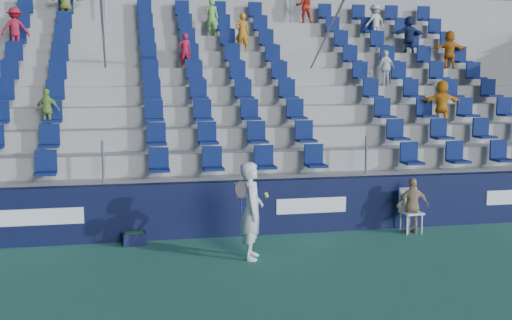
{
  "coord_description": "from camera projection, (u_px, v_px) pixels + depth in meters",
  "views": [
    {
      "loc": [
        -2.55,
        -10.45,
        3.46
      ],
      "look_at": [
        0.2,
        2.8,
        1.7
      ],
      "focal_mm": 45.0,
      "sensor_mm": 36.0,
      "label": 1
    }
  ],
  "objects": [
    {
      "name": "ground",
      "position": [
        278.0,
        278.0,
        11.11
      ],
      "size": [
        70.0,
        70.0,
        0.0
      ],
      "primitive_type": "plane",
      "color": "#2E6C56",
      "rests_on": "ground"
    },
    {
      "name": "sponsor_wall",
      "position": [
        244.0,
        208.0,
        14.09
      ],
      "size": [
        24.0,
        0.32,
        1.2
      ],
      "color": "black",
      "rests_on": "ground"
    },
    {
      "name": "grandstand",
      "position": [
        212.0,
        122.0,
        18.84
      ],
      "size": [
        24.0,
        8.17,
        6.63
      ],
      "color": "#A3A39E",
      "rests_on": "ground"
    },
    {
      "name": "tennis_player",
      "position": [
        252.0,
        211.0,
        12.18
      ],
      "size": [
        0.7,
        0.77,
        1.87
      ],
      "color": "silver",
      "rests_on": "ground"
    },
    {
      "name": "line_judge_chair",
      "position": [
        410.0,
        207.0,
        14.36
      ],
      "size": [
        0.47,
        0.48,
        0.99
      ],
      "color": "white",
      "rests_on": "ground"
    },
    {
      "name": "line_judge",
      "position": [
        413.0,
        206.0,
        14.2
      ],
      "size": [
        0.76,
        0.39,
        1.25
      ],
      "primitive_type": "imported",
      "rotation": [
        0.0,
        0.0,
        3.02
      ],
      "color": "tan",
      "rests_on": "ground"
    },
    {
      "name": "ball_bin",
      "position": [
        134.0,
        238.0,
        13.28
      ],
      "size": [
        0.5,
        0.36,
        0.26
      ],
      "color": "#0E1436",
      "rests_on": "ground"
    }
  ]
}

